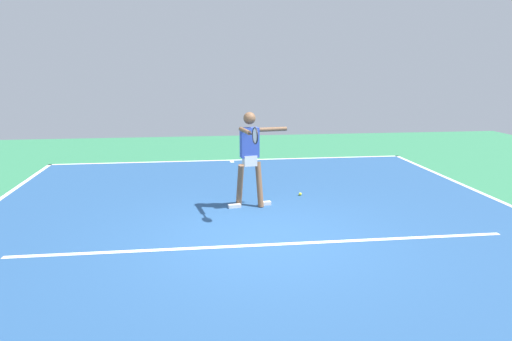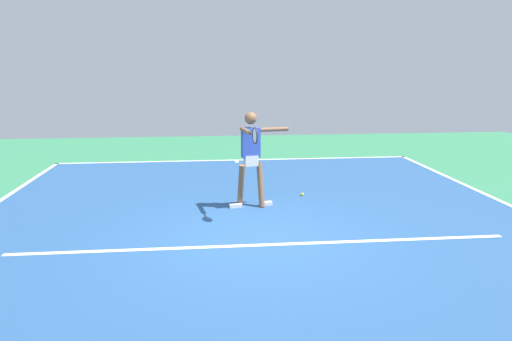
{
  "view_description": "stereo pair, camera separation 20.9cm",
  "coord_description": "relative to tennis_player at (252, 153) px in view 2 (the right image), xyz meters",
  "views": [
    {
      "loc": [
        1.05,
        7.11,
        2.66
      ],
      "look_at": [
        0.01,
        -0.87,
        0.9
      ],
      "focal_mm": 33.58,
      "sensor_mm": 36.0,
      "label": 1
    },
    {
      "loc": [
        0.84,
        7.13,
        2.66
      ],
      "look_at": [
        0.01,
        -0.87,
        0.9
      ],
      "focal_mm": 33.58,
      "sensor_mm": 36.0,
      "label": 2
    }
  ],
  "objects": [
    {
      "name": "tennis_ball_by_sideline",
      "position": [
        -1.13,
        -0.68,
        -1.03
      ],
      "size": [
        0.07,
        0.07,
        0.07
      ],
      "primitive_type": "sphere",
      "color": "yellow",
      "rests_on": "ground_plane"
    },
    {
      "name": "court_line_centre_mark",
      "position": [
        -0.01,
        -4.54,
        -1.06
      ],
      "size": [
        0.1,
        0.3,
        0.01
      ],
      "primitive_type": "cube",
      "color": "white",
      "rests_on": "ground_plane"
    },
    {
      "name": "ground_plane",
      "position": [
        -0.01,
        1.7,
        -1.07
      ],
      "size": [
        22.85,
        22.85,
        0.0
      ],
      "primitive_type": "plane",
      "color": "#2D754C"
    },
    {
      "name": "court_surface",
      "position": [
        -0.01,
        1.7,
        -1.06
      ],
      "size": [
        10.15,
        12.98,
        0.0
      ],
      "primitive_type": "cube",
      "color": "navy",
      "rests_on": "ground_plane"
    },
    {
      "name": "court_line_service",
      "position": [
        -0.01,
        2.03,
        -1.06
      ],
      "size": [
        7.61,
        0.1,
        0.01
      ],
      "primitive_type": "cube",
      "color": "white",
      "rests_on": "ground_plane"
    },
    {
      "name": "tennis_player",
      "position": [
        0.0,
        0.0,
        0.0
      ],
      "size": [
        1.16,
        1.29,
        1.84
      ],
      "rotation": [
        0.0,
        0.0,
        0.17
      ],
      "color": "brown",
      "rests_on": "ground_plane"
    },
    {
      "name": "court_line_baseline_near",
      "position": [
        -0.01,
        -4.74,
        -1.06
      ],
      "size": [
        10.15,
        0.1,
        0.01
      ],
      "primitive_type": "cube",
      "color": "white",
      "rests_on": "ground_plane"
    }
  ]
}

